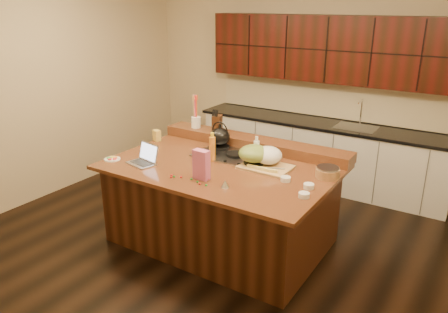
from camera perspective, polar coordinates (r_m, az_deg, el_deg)
The scene contains 32 objects.
room at distance 4.55m, azimuth -0.34°, elevation 3.98°, with size 5.52×5.02×2.72m.
island at distance 4.86m, azimuth -0.32°, elevation -6.12°, with size 2.40×1.60×0.92m.
back_ledge at distance 5.23m, azimuth 3.84°, elevation 1.82°, with size 2.40×0.30×0.12m, color black.
cooktop at distance 4.92m, azimuth 1.57°, elevation 0.12°, with size 0.92×0.52×0.05m.
back_counter at distance 6.46m, azimuth 12.79°, elevation 4.87°, with size 3.70×0.66×2.40m.
kettle at distance 5.13m, azimuth -0.54°, elevation 2.59°, with size 0.24×0.24×0.22m, color black.
green_bowl at distance 4.63m, azimuth 3.93°, elevation 0.39°, with size 0.33×0.33×0.18m, color olive.
laptop at distance 4.79m, azimuth -10.32°, elevation -0.22°, with size 0.35×0.30×0.21m.
oil_bottle at distance 4.76m, azimuth -1.53°, elevation 0.99°, with size 0.07×0.07×0.27m, color orange.
vinegar_bottle at distance 4.71m, azimuth 4.24°, elevation 0.60°, with size 0.06×0.06×0.25m, color silver.
wooden_tray at distance 4.63m, azimuth 5.68°, elevation -0.18°, with size 0.53×0.42×0.21m.
ramekin_a at distance 3.98m, azimuth 10.41°, elevation -4.97°, with size 0.10×0.10×0.04m, color white.
ramekin_b at distance 4.30m, azimuth 8.05°, elevation -2.92°, with size 0.10×0.10×0.04m, color white.
ramekin_c at distance 4.18m, azimuth 11.01°, elevation -3.81°, with size 0.10×0.10×0.04m, color white.
strainer_bowl at distance 4.46m, azimuth 13.38°, elevation -2.12°, with size 0.24×0.24×0.09m, color #996B3F.
kitchen_timer at distance 4.12m, azimuth 0.14°, elevation -3.57°, with size 0.08×0.08×0.07m, color silver.
pink_bag at distance 4.27m, azimuth -2.97°, elevation -1.07°, with size 0.16×0.09×0.30m, color #C25B89.
candy_plate at distance 4.99m, azimuth -14.39°, elevation -0.33°, with size 0.18×0.18×0.01m, color white.
package_box at distance 5.54m, azimuth -8.77°, elevation 2.73°, with size 0.10×0.07×0.14m, color gold.
utensil_crock at distance 5.63m, azimuth -3.68°, elevation 4.49°, with size 0.12×0.12×0.14m, color white.
knife_block at distance 5.44m, azimuth -0.90°, elevation 4.34°, with size 0.10×0.17×0.20m, color black.
gumdrop_0 at distance 4.41m, azimuth -6.87°, elevation -2.45°, with size 0.02×0.02×0.02m, color red.
gumdrop_1 at distance 4.30m, azimuth -4.27°, elevation -2.95°, with size 0.02×0.02×0.02m, color #198C26.
gumdrop_2 at distance 4.36m, azimuth -5.63°, elevation -2.68°, with size 0.02×0.02×0.02m, color red.
gumdrop_3 at distance 4.32m, azimuth -3.16°, elevation -2.81°, with size 0.02×0.02×0.02m, color #198C26.
gumdrop_4 at distance 4.37m, azimuth -6.92°, elevation -2.69°, with size 0.02×0.02×0.02m, color red.
gumdrop_5 at distance 4.23m, azimuth -3.49°, elevation -3.31°, with size 0.02×0.02×0.02m, color #198C26.
gumdrop_6 at distance 4.19m, azimuth -3.20°, elevation -3.59°, with size 0.02×0.02×0.02m, color red.
gumdrop_7 at distance 4.38m, azimuth -6.53°, elevation -2.62°, with size 0.02×0.02×0.02m, color #198C26.
gumdrop_8 at distance 4.29m, azimuth -2.09°, elevation -2.98°, with size 0.02×0.02×0.02m, color red.
gumdrop_9 at distance 4.16m, azimuth -2.34°, elevation -3.75°, with size 0.02×0.02×0.02m, color #198C26.
gumdrop_10 at distance 4.34m, azimuth -2.43°, elevation -2.72°, with size 0.02×0.02×0.02m, color red.
Camera 1 is at (2.38, -3.67, 2.58)m, focal length 35.00 mm.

